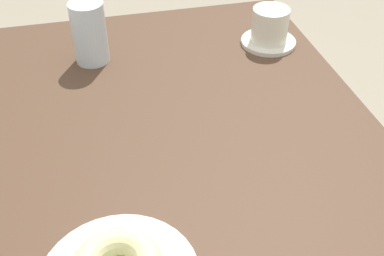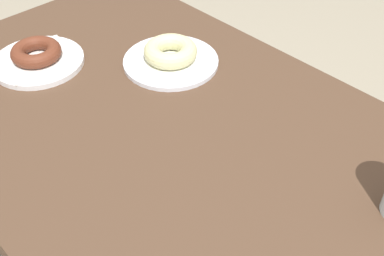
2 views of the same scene
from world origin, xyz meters
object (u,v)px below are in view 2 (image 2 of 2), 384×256
Objects in this scene: donut_chocolate_ring at (36,52)px; donut_sugar_ring at (171,51)px; plate_sugar_ring at (171,62)px; plate_chocolate_ring at (38,62)px.

donut_sugar_ring is at bearing -133.25° from donut_chocolate_ring.
donut_sugar_ring is (0.00, 0.00, 0.03)m from plate_sugar_ring.
donut_chocolate_ring is at bearing 0.00° from plate_chocolate_ring.
donut_chocolate_ring is 0.93× the size of donut_sugar_ring.
donut_sugar_ring is (-0.21, -0.22, 0.03)m from plate_chocolate_ring.
donut_chocolate_ring is 0.30m from donut_sugar_ring.
plate_sugar_ring is at bearing 0.00° from donut_sugar_ring.
plate_sugar_ring is 1.79× the size of donut_sugar_ring.
plate_chocolate_ring is at bearing 0.00° from donut_chocolate_ring.
donut_sugar_ring reaches higher than plate_chocolate_ring.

